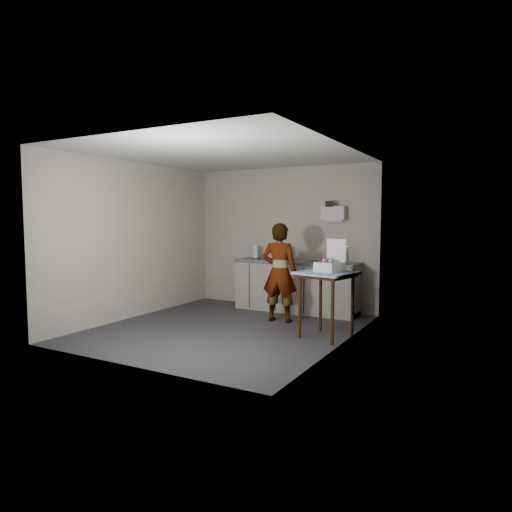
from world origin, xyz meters
The scene contains 15 objects.
ground centered at (0.00, 0.00, 0.00)m, with size 4.00×4.00×0.00m, color #2D2D32.
wall_back centered at (0.00, 1.99, 1.30)m, with size 3.60×0.02×2.60m, color #BAB3A3.
wall_right centered at (1.79, 0.00, 1.30)m, with size 0.02×4.00×2.60m, color #BAB3A3.
wall_left centered at (-1.79, 0.00, 1.30)m, with size 0.02×4.00×2.60m, color #BAB3A3.
ceiling centered at (0.00, 0.00, 2.60)m, with size 3.60×4.00×0.01m, color silver.
kitchen_counter centered at (0.40, 1.70, 0.43)m, with size 2.24×0.62×0.91m.
wall_shelf centered at (1.00, 1.92, 1.75)m, with size 0.42×0.18×0.37m.
side_table centered at (1.50, 0.25, 0.81)m, with size 0.85×0.85×0.92m.
standing_man centered at (0.49, 0.83, 0.80)m, with size 0.58×0.38×1.59m, color #B2A593.
soap_bottle centered at (0.13, 1.64, 1.07)m, with size 0.13×0.13×0.33m, color black.
soda_can centered at (0.29, 1.70, 0.96)m, with size 0.06×0.06×0.11m, color red.
dark_bottle centered at (0.20, 1.69, 1.04)m, with size 0.08×0.08×0.27m, color black.
paper_towel centered at (-0.42, 1.69, 1.03)m, with size 0.14×0.14×0.26m.
dish_rack centered at (1.12, 1.74, 0.97)m, with size 0.40×0.30×0.28m.
bakery_box centered at (1.53, 0.32, 1.02)m, with size 0.39×0.40×0.45m.
Camera 1 is at (3.68, -5.70, 1.66)m, focal length 32.00 mm.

